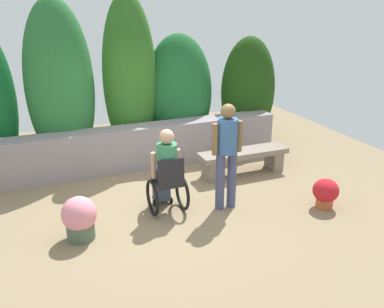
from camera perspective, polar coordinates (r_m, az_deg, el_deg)
ground_plane at (r=6.54m, az=-2.47°, el=-7.44°), size 10.09×10.09×0.00m
stone_retaining_wall at (r=7.99m, az=-6.97°, el=1.03°), size 5.54×0.45×0.82m
hedge_backdrop at (r=8.32m, az=-7.96°, el=8.76°), size 6.32×1.09×3.22m
stone_bench at (r=7.70m, az=7.10°, el=-0.54°), size 1.70×0.43×0.46m
person_in_wheelchair at (r=6.20m, az=-3.56°, el=-2.70°), size 0.53×0.66×1.33m
person_standing_companion at (r=6.19m, az=4.84°, el=0.59°), size 0.49×0.30×1.66m
flower_pot_purple_near at (r=5.82m, az=-15.26°, el=-8.53°), size 0.47×0.47×0.62m
flower_pot_terracotta_by_wall at (r=6.77m, az=17.93°, el=-5.10°), size 0.40×0.40×0.47m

